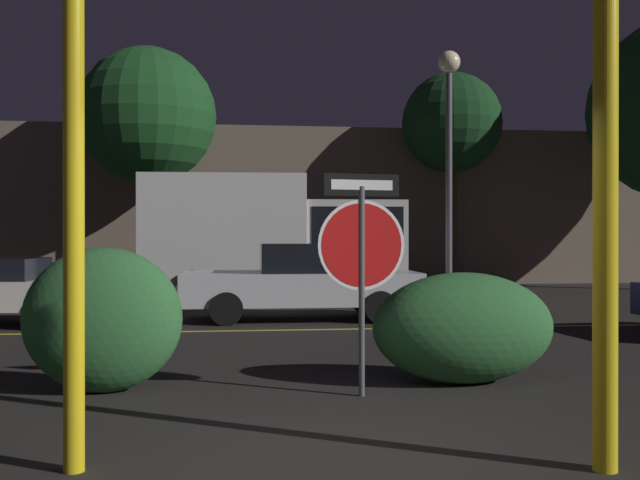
{
  "coord_description": "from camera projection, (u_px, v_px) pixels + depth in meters",
  "views": [
    {
      "loc": [
        -0.68,
        -4.96,
        1.58
      ],
      "look_at": [
        0.31,
        3.67,
        1.55
      ],
      "focal_mm": 40.0,
      "sensor_mm": 36.0,
      "label": 1
    }
  ],
  "objects": [
    {
      "name": "yellow_pole_left",
      "position": [
        74.0,
        227.0,
        4.79
      ],
      "size": [
        0.14,
        0.14,
        3.3
      ],
      "primitive_type": "cylinder",
      "color": "yellow",
      "rests_on": "ground_plane"
    },
    {
      "name": "street_lamp",
      "position": [
        449.0,
        119.0,
        17.63
      ],
      "size": [
        0.56,
        0.56,
        6.2
      ],
      "color": "#4C4C51",
      "rests_on": "ground_plane"
    },
    {
      "name": "ground_plane",
      "position": [
        336.0,
        461.0,
        5.01
      ],
      "size": [
        260.0,
        260.0,
        0.0
      ],
      "primitive_type": "plane",
      "color": "black"
    },
    {
      "name": "road_center_stripe",
      "position": [
        279.0,
        330.0,
        12.08
      ],
      "size": [
        32.54,
        0.12,
        0.01
      ],
      "primitive_type": "cube",
      "color": "gold",
      "rests_on": "ground_plane"
    },
    {
      "name": "building_backdrop",
      "position": [
        266.0,
        208.0,
        24.73
      ],
      "size": [
        26.03,
        3.13,
        5.23
      ],
      "primitive_type": "cube",
      "color": "#6B5B4C",
      "rests_on": "ground_plane"
    },
    {
      "name": "tree_2",
      "position": [
        147.0,
        117.0,
        21.19
      ],
      "size": [
        4.07,
        4.07,
        7.23
      ],
      "color": "#422D1E",
      "rests_on": "ground_plane"
    },
    {
      "name": "tree_1",
      "position": [
        452.0,
        124.0,
        22.81
      ],
      "size": [
        3.19,
        3.19,
        6.85
      ],
      "color": "#422D1E",
      "rests_on": "ground_plane"
    },
    {
      "name": "hedge_bush_1",
      "position": [
        103.0,
        320.0,
        7.23
      ],
      "size": [
        1.6,
        0.83,
        1.48
      ],
      "primitive_type": "ellipsoid",
      "color": "#2D6633",
      "rests_on": "ground_plane"
    },
    {
      "name": "passing_car_2",
      "position": [
        302.0,
        282.0,
        13.74
      ],
      "size": [
        4.63,
        1.97,
        1.46
      ],
      "rotation": [
        0.0,
        0.0,
        1.56
      ],
      "color": "silver",
      "rests_on": "ground_plane"
    },
    {
      "name": "yellow_pole_right",
      "position": [
        605.0,
        211.0,
        4.8
      ],
      "size": [
        0.16,
        0.16,
        3.51
      ],
      "primitive_type": "cylinder",
      "color": "yellow",
      "rests_on": "ground_plane"
    },
    {
      "name": "hedge_bush_2",
      "position": [
        463.0,
        328.0,
        7.69
      ],
      "size": [
        1.99,
        1.08,
        1.2
      ],
      "primitive_type": "ellipsoid",
      "color": "#2D6633",
      "rests_on": "ground_plane"
    },
    {
      "name": "stop_sign",
      "position": [
        362.0,
        244.0,
        7.07
      ],
      "size": [
        0.89,
        0.13,
        2.21
      ],
      "rotation": [
        0.0,
        0.0,
        0.14
      ],
      "color": "#4C4C51",
      "rests_on": "ground_plane"
    },
    {
      "name": "delivery_truck",
      "position": [
        275.0,
        235.0,
        17.35
      ],
      "size": [
        6.34,
        2.55,
        3.06
      ],
      "rotation": [
        0.0,
        0.0,
        -1.62
      ],
      "color": "silver",
      "rests_on": "ground_plane"
    }
  ]
}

